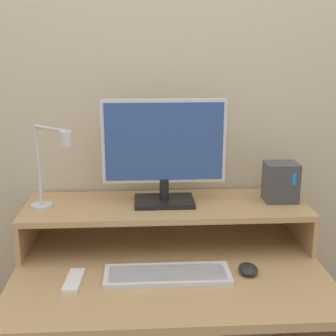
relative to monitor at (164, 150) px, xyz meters
name	(u,v)px	position (x,y,z in m)	size (l,w,h in m)	color
wall_back	(163,116)	(0.01, 0.20, 0.10)	(6.00, 0.05, 2.50)	beige
desk	(169,326)	(0.01, -0.20, -0.62)	(1.08, 0.73, 0.78)	tan
monitor_shelf	(166,210)	(0.01, 0.00, -0.24)	(1.08, 0.34, 0.16)	tan
monitor	(164,150)	(0.00, 0.00, 0.00)	(0.46, 0.15, 0.40)	black
desk_lamp	(51,167)	(-0.41, -0.06, -0.04)	(0.18, 0.17, 0.32)	silver
router_dock	(281,182)	(0.45, 0.01, -0.14)	(0.12, 0.11, 0.15)	#3D3D42
keyboard	(167,275)	(0.00, -0.28, -0.37)	(0.42, 0.15, 0.02)	silver
mouse	(248,269)	(0.27, -0.27, -0.36)	(0.07, 0.09, 0.03)	black
remote_control	(74,281)	(-0.31, -0.30, -0.37)	(0.06, 0.15, 0.02)	white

